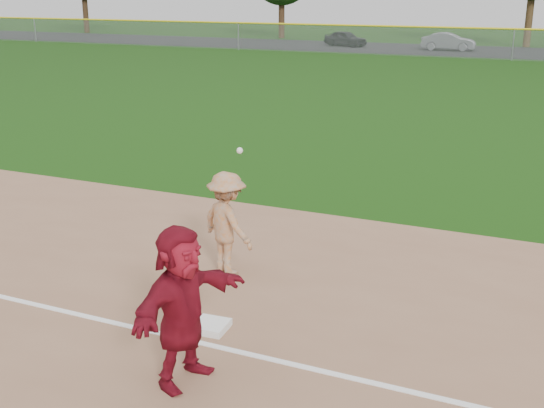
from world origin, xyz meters
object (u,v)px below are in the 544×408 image
at_px(base_runner, 182,306).
at_px(car_mid, 448,42).
at_px(car_left, 345,38).
at_px(first_base, 211,326).

distance_m(base_runner, car_mid, 47.70).
bearing_deg(base_runner, car_left, 26.74).
bearing_deg(first_base, base_runner, -75.22).
relative_size(base_runner, car_left, 0.55).
bearing_deg(car_mid, car_left, 82.30).
bearing_deg(car_mid, base_runner, -177.38).
distance_m(first_base, car_mid, 46.43).
bearing_deg(car_left, first_base, -145.32).
xyz_separation_m(first_base, car_left, (-13.40, 46.70, 0.55)).
bearing_deg(car_left, car_mid, -75.14).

